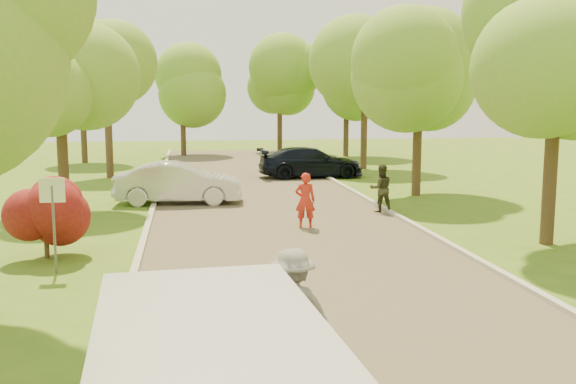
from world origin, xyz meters
TOP-DOWN VIEW (x-y plane):
  - ground at (0.00, 0.00)m, footprint 100.00×100.00m
  - road at (0.00, 8.00)m, footprint 8.00×60.00m
  - curb_left at (-4.05, 8.00)m, footprint 0.18×60.00m
  - curb_right at (4.05, 8.00)m, footprint 0.18×60.00m
  - street_sign at (-5.80, 4.00)m, footprint 0.55×0.06m
  - red_shrub at (-6.30, 5.50)m, footprint 1.70×1.70m
  - tree_l_midb at (-6.81, 12.00)m, footprint 4.30×4.20m
  - tree_l_far at (-6.39, 22.00)m, footprint 4.92×4.80m
  - tree_r_mida at (7.02, 5.00)m, footprint 5.13×5.00m
  - tree_r_midb at (6.60, 14.00)m, footprint 4.51×4.40m
  - tree_r_far at (7.23, 24.00)m, footprint 5.33×5.20m
  - tree_bg_a at (-8.78, 30.00)m, footprint 5.12×5.00m
  - tree_bg_b at (8.22, 32.00)m, footprint 5.12×5.00m
  - tree_bg_c at (-2.79, 34.00)m, footprint 4.92×4.80m
  - tree_bg_d at (4.22, 36.00)m, footprint 5.12×5.00m
  - silver_sedan at (-3.14, 13.44)m, footprint 4.84×2.07m
  - dark_sedan at (3.30, 20.56)m, footprint 5.28×2.25m
  - longboard at (-1.42, -2.29)m, footprint 0.49×0.94m
  - skateboarder at (-1.42, -2.29)m, footprint 1.28×0.94m
  - person_striped at (0.71, 8.18)m, footprint 0.67×0.48m
  - person_olive at (3.80, 10.42)m, footprint 0.83×0.65m

SIDE VIEW (x-z plane):
  - ground at x=0.00m, z-range 0.00..0.00m
  - road at x=0.00m, z-range 0.00..0.01m
  - curb_left at x=-4.05m, z-range 0.00..0.12m
  - curb_right at x=4.05m, z-range 0.00..0.12m
  - longboard at x=-1.42m, z-range 0.05..0.15m
  - dark_sedan at x=3.30m, z-range 0.00..1.52m
  - silver_sedan at x=-3.14m, z-range 0.00..1.55m
  - person_olive at x=3.80m, z-range 0.00..1.66m
  - person_striped at x=0.71m, z-range 0.00..1.70m
  - skateboarder at x=-1.42m, z-range 0.12..1.88m
  - red_shrub at x=-6.30m, z-range 0.12..2.07m
  - street_sign at x=-5.80m, z-range 0.48..2.65m
  - tree_l_midb at x=-6.81m, z-range 1.28..7.89m
  - tree_r_midb at x=6.60m, z-range 1.38..8.38m
  - tree_bg_c at x=-2.79m, z-range 1.35..8.69m
  - tree_bg_a at x=-8.78m, z-range 1.45..9.18m
  - tree_bg_d at x=4.22m, z-range 1.45..9.18m
  - tree_l_far at x=-6.39m, z-range 1.57..9.36m
  - tree_r_mida at x=7.02m, z-range 1.56..9.51m
  - tree_bg_b at x=8.22m, z-range 1.56..9.51m
  - tree_r_far at x=7.23m, z-range 1.66..10.00m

